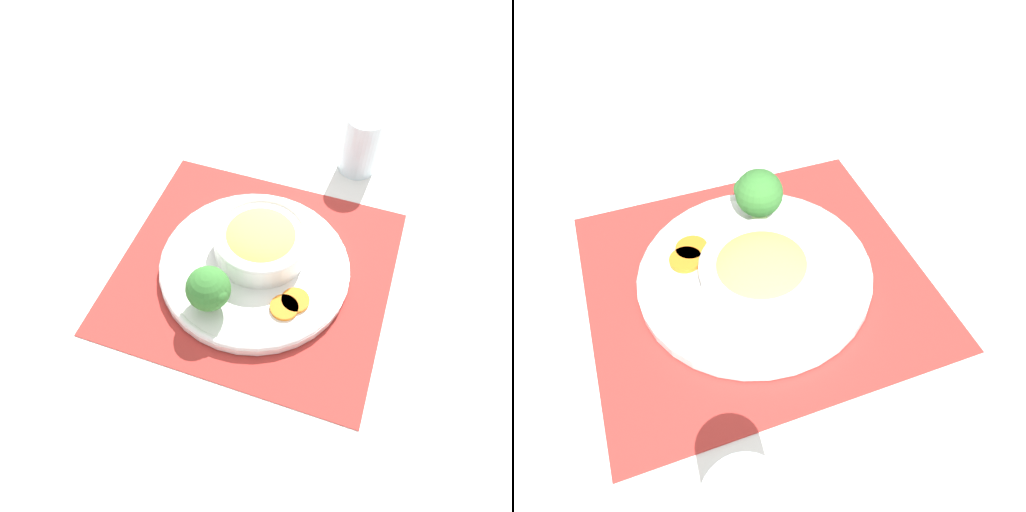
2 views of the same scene
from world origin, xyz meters
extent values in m
plane|color=white|center=(0.00, 0.00, 0.00)|extent=(4.00, 4.00, 0.00)
cube|color=#B2332D|center=(0.00, 0.00, 0.00)|extent=(0.47, 0.43, 0.00)
cylinder|color=white|center=(0.00, 0.00, 0.01)|extent=(0.32, 0.32, 0.02)
torus|color=white|center=(0.00, 0.00, 0.02)|extent=(0.32, 0.32, 0.01)
cylinder|color=white|center=(0.00, -0.03, 0.04)|extent=(0.16, 0.16, 0.05)
torus|color=white|center=(0.00, -0.03, 0.07)|extent=(0.16, 0.16, 0.01)
ellipsoid|color=#E0B75B|center=(0.00, -0.03, 0.05)|extent=(0.13, 0.13, 0.05)
cylinder|color=#84AD5B|center=(0.04, 0.10, 0.03)|extent=(0.02, 0.02, 0.02)
sphere|color=#387A33|center=(0.04, 0.10, 0.07)|extent=(0.07, 0.07, 0.07)
sphere|color=#387A33|center=(0.02, 0.11, 0.07)|extent=(0.03, 0.03, 0.03)
sphere|color=#387A33|center=(0.05, 0.09, 0.07)|extent=(0.03, 0.03, 0.03)
cylinder|color=orange|center=(-0.07, 0.06, 0.02)|extent=(0.05, 0.05, 0.01)
cylinder|color=orange|center=(-0.09, 0.05, 0.02)|extent=(0.05, 0.05, 0.01)
cylinder|color=silver|center=(-0.10, -0.31, 0.06)|extent=(0.07, 0.07, 0.12)
cylinder|color=silver|center=(-0.10, -0.31, 0.04)|extent=(0.06, 0.06, 0.07)
camera|label=1|loc=(-0.17, 0.45, 0.71)|focal=35.00mm
camera|label=2|loc=(-0.12, -0.43, 0.54)|focal=35.00mm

